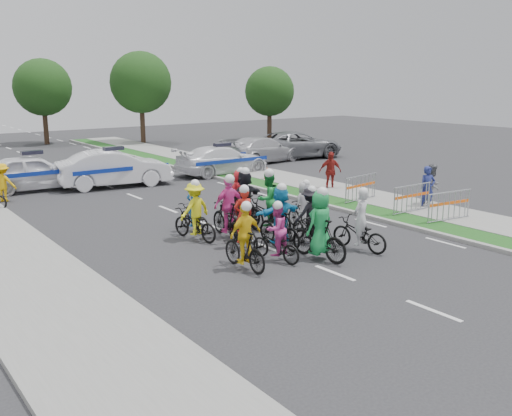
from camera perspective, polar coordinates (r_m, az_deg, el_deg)
ground at (r=14.75m, az=7.88°, el=-6.48°), size 90.00×90.00×0.00m
curb_right at (r=21.61m, az=8.37°, el=-0.10°), size 0.20×60.00×0.12m
grass_strip at (r=22.10m, az=9.66°, el=0.13°), size 1.20×60.00×0.11m
sidewalk_right at (r=23.40m, az=12.73°, el=0.73°), size 2.40×60.00×0.13m
sidewalk_left at (r=15.99m, az=-22.89°, el=-5.62°), size 3.00×60.00×0.13m
rider_0 at (r=16.61m, az=10.31°, el=-2.14°), size 0.92×1.90×1.86m
rider_1 at (r=15.56m, az=6.36°, el=-2.37°), size 0.91×1.99×2.04m
rider_2 at (r=15.39m, az=1.99°, el=-3.06°), size 0.87×1.73×1.69m
rider_3 at (r=14.70m, az=-1.13°, el=-3.54°), size 0.93×1.75×1.83m
rider_4 at (r=17.09m, az=5.37°, el=-1.29°), size 1.04×1.80×1.78m
rider_5 at (r=16.56m, az=2.41°, el=-1.28°), size 1.55×1.85×1.94m
rider_6 at (r=16.58m, az=-1.34°, el=-1.92°), size 0.93×1.94×1.89m
rider_7 at (r=18.64m, az=4.81°, el=-0.19°), size 0.72×1.61×1.68m
rider_8 at (r=18.44m, az=1.15°, el=0.01°), size 1.05×2.10×2.05m
rider_9 at (r=17.62m, az=-2.76°, el=-0.56°), size 1.04×1.95×2.02m
rider_10 at (r=17.47m, az=-6.16°, el=-0.86°), size 1.14×1.95×1.89m
rider_11 at (r=18.79m, az=-1.20°, el=0.54°), size 1.67×1.99×2.04m
rider_12 at (r=18.52m, az=-6.24°, el=-0.59°), size 0.62×1.69×1.71m
rider_13 at (r=19.82m, az=-1.66°, el=0.84°), size 0.85×1.84×1.88m
police_car_0 at (r=27.01m, az=-21.37°, el=3.34°), size 4.82×2.23×1.60m
police_car_1 at (r=26.83m, az=-13.96°, el=3.86°), size 5.30×2.60×1.67m
police_car_2 at (r=29.52m, az=-3.36°, el=4.80°), size 5.06×2.15×1.46m
civilian_sedan at (r=33.60m, az=0.62°, el=5.85°), size 5.44×2.74×1.51m
civilian_suv at (r=35.60m, az=4.01°, el=6.33°), size 6.30×3.64×1.65m
spectator_0 at (r=22.36m, az=16.77°, el=1.93°), size 0.71×0.61×1.65m
spectator_1 at (r=22.81m, az=17.21°, el=2.14°), size 0.91×0.76×1.67m
spectator_2 at (r=25.29m, az=7.43°, el=3.67°), size 1.09×0.79×1.72m
marshal_hiviz at (r=24.99m, az=-23.97°, el=2.34°), size 1.14×1.06×1.54m
barrier_0 at (r=20.45m, az=18.74°, el=0.05°), size 2.05×0.74×1.12m
barrier_1 at (r=21.35m, az=15.32°, el=0.80°), size 2.00×0.51×1.12m
barrier_2 at (r=22.95m, az=10.43°, el=1.86°), size 2.05×0.75×1.12m
cone_0 at (r=23.86m, az=-1.14°, el=1.95°), size 0.40×0.40×0.70m
cone_1 at (r=27.46m, az=1.11°, el=3.40°), size 0.40×0.40×0.70m
tree_1 at (r=44.10m, az=-11.45°, el=12.20°), size 4.55×4.55×6.82m
tree_2 at (r=45.41m, az=1.37°, el=11.57°), size 3.85×3.85×5.77m
tree_4 at (r=45.73m, az=-20.57°, el=11.22°), size 4.20×4.20×6.30m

